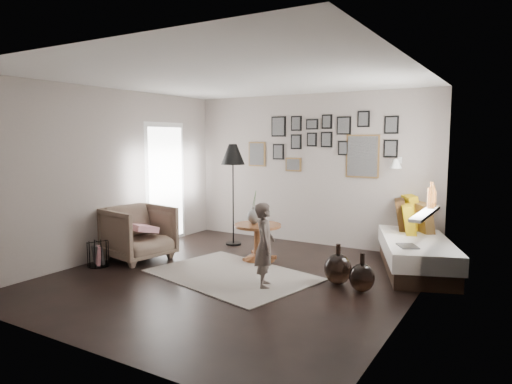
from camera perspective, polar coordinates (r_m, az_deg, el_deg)
The scene contains 23 objects.
ground at distance 6.16m, azimuth -2.83°, elevation -10.66°, with size 4.80×4.80×0.00m, color black.
wall_back at distance 8.01m, azimuth 6.67°, elevation 2.81°, with size 4.50×4.50×0.00m, color gray.
wall_front at distance 4.14m, azimuth -21.64°, elevation -1.24°, with size 4.50×4.50×0.00m, color gray.
wall_left at distance 7.39m, azimuth -17.60°, elevation 2.22°, with size 4.80×4.80×0.00m, color gray.
wall_right at distance 5.02m, azimuth 18.99°, elevation 0.20°, with size 4.80×4.80×0.00m, color gray.
ceiling at distance 5.93m, azimuth -2.98°, elevation 14.08°, with size 4.80×4.80×0.00m, color white.
door_left at distance 8.24m, azimuth -11.24°, elevation 1.09°, with size 0.00×2.14×2.14m.
window_right at distance 6.39m, azimuth 20.68°, elevation -1.88°, with size 0.15×1.32×1.30m.
gallery_wall at distance 7.86m, azimuth 8.58°, elevation 5.94°, with size 2.74×0.03×1.08m.
wall_sconce at distance 7.24m, azimuth 17.09°, elevation 3.44°, with size 0.18×0.36×0.16m.
rug at distance 6.26m, azimuth -3.00°, elevation -10.31°, with size 2.13×1.49×0.01m, color silver.
pedestal_table at distance 6.94m, azimuth 0.21°, elevation -6.46°, with size 0.71×0.71×0.55m.
vase at distance 6.91m, azimuth -0.28°, elevation -2.69°, with size 0.20×0.20×0.50m.
candles at distance 6.80m, azimuth 1.01°, elevation -3.07°, with size 0.12×0.12×0.26m.
daybed at distance 6.88m, azimuth 19.54°, elevation -6.60°, with size 1.50×2.16×0.98m.
magazine_on_daybed at distance 6.23m, azimuth 18.43°, elevation -6.43°, with size 0.22×0.30×0.02m, color black.
armchair at distance 7.18m, azimuth -14.48°, elevation -4.97°, with size 0.88×0.90×0.82m, color brown.
armchair_cushion at distance 7.18m, azimuth -14.04°, elevation -4.40°, with size 0.37×0.37×0.09m, color white.
floor_lamp at distance 7.81m, azimuth -2.91°, elevation 4.25°, with size 0.41×0.41×1.74m.
magazine_basket at distance 7.03m, azimuth -19.14°, elevation -7.33°, with size 0.37×0.37×0.36m.
demijohn_large at distance 5.93m, azimuth 10.20°, elevation -9.43°, with size 0.35×0.35×0.52m.
demijohn_small at distance 5.72m, azimuth 13.10°, elevation -10.35°, with size 0.31×0.31×0.47m.
child at distance 5.66m, azimuth 1.10°, elevation -6.66°, with size 0.39×0.25×1.06m, color #534641.
Camera 1 is at (3.26, -4.89, 1.84)m, focal length 32.00 mm.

